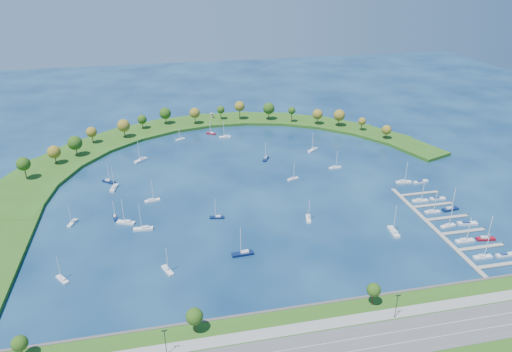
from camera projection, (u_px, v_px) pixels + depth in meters
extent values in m
plane|color=#071F44|center=(249.00, 187.00, 260.22)|extent=(700.00, 700.00, 0.00)
cube|color=#2B5216|center=(323.00, 352.00, 150.44)|extent=(420.00, 42.00, 1.60)
cube|color=#474442|center=(303.00, 308.00, 169.37)|extent=(420.00, 1.20, 1.80)
cube|color=#515154|center=(323.00, 350.00, 150.07)|extent=(420.00, 16.00, 0.12)
cube|color=gray|center=(312.00, 326.00, 159.78)|extent=(420.00, 5.00, 0.12)
cube|color=silver|center=(320.00, 344.00, 152.24)|extent=(420.00, 0.15, 0.02)
cylinder|color=#382314|center=(22.00, 352.00, 146.25)|extent=(0.56, 0.56, 4.90)
sphere|color=#1B4110|center=(20.00, 344.00, 144.74)|extent=(5.20, 5.20, 5.20)
cylinder|color=#382314|center=(195.00, 326.00, 156.47)|extent=(0.56, 0.56, 5.25)
sphere|color=#1B4110|center=(194.00, 317.00, 154.82)|extent=(6.00, 6.00, 6.00)
cylinder|color=#382314|center=(373.00, 299.00, 168.57)|extent=(0.56, 0.56, 5.60)
sphere|color=#1B4110|center=(374.00, 290.00, 166.92)|extent=(5.20, 5.20, 5.20)
cylinder|color=black|center=(166.00, 343.00, 146.51)|extent=(0.24, 0.24, 10.00)
cylinder|color=black|center=(396.00, 307.00, 161.50)|extent=(0.24, 0.24, 10.00)
cube|color=#2B5216|center=(12.00, 201.00, 242.95)|extent=(43.73, 48.72, 2.00)
cube|color=#2B5216|center=(39.00, 176.00, 270.69)|extent=(50.23, 54.30, 2.00)
cube|color=#2B5216|center=(72.00, 156.00, 297.30)|extent=(54.07, 56.09, 2.00)
cube|color=#2B5216|center=(108.00, 142.00, 321.22)|extent=(55.20, 54.07, 2.00)
cube|color=#2B5216|center=(146.00, 131.00, 341.08)|extent=(53.65, 48.47, 2.00)
cube|color=#2B5216|center=(184.00, 124.00, 355.72)|extent=(49.62, 39.75, 2.00)
cube|color=#2B5216|center=(223.00, 120.00, 364.30)|extent=(44.32, 29.96, 2.00)
cube|color=#2B5216|center=(261.00, 119.00, 366.32)|extent=(49.49, 38.05, 2.00)
cube|color=#2B5216|center=(300.00, 121.00, 361.66)|extent=(51.13, 44.12, 2.00)
cube|color=#2B5216|center=(338.00, 126.00, 350.59)|extent=(49.19, 47.96, 2.00)
cube|color=#2B5216|center=(376.00, 135.00, 333.76)|extent=(43.90, 49.49, 2.00)
cube|color=#2B5216|center=(413.00, 147.00, 312.13)|extent=(35.67, 48.74, 2.00)
cylinder|color=#382314|center=(25.00, 173.00, 262.83)|extent=(0.56, 0.56, 8.12)
sphere|color=#1B4110|center=(23.00, 164.00, 260.40)|extent=(7.82, 7.82, 7.82)
cylinder|color=#382314|center=(55.00, 159.00, 282.93)|extent=(0.56, 0.56, 6.37)
sphere|color=brown|center=(54.00, 152.00, 280.87)|extent=(8.00, 8.00, 8.00)
cylinder|color=#382314|center=(76.00, 151.00, 294.20)|extent=(0.56, 0.56, 7.11)
sphere|color=#1B4110|center=(75.00, 143.00, 291.88)|extent=(9.09, 9.09, 9.09)
cylinder|color=#382314|center=(93.00, 139.00, 314.48)|extent=(0.56, 0.56, 6.59)
sphere|color=brown|center=(91.00, 132.00, 312.44)|extent=(7.18, 7.18, 7.18)
cylinder|color=#382314|center=(125.00, 133.00, 324.16)|extent=(0.56, 0.56, 7.20)
sphere|color=brown|center=(124.00, 125.00, 321.85)|extent=(8.82, 8.82, 8.82)
cylinder|color=#382314|center=(143.00, 125.00, 341.18)|extent=(0.56, 0.56, 5.85)
sphere|color=#1B4110|center=(142.00, 119.00, 339.33)|extent=(6.87, 6.87, 6.87)
cylinder|color=#382314|center=(166.00, 120.00, 350.63)|extent=(0.56, 0.56, 6.75)
sphere|color=#1B4110|center=(165.00, 113.00, 348.42)|extent=(8.77, 8.77, 8.77)
cylinder|color=#382314|center=(195.00, 119.00, 350.68)|extent=(0.56, 0.56, 7.17)
sphere|color=brown|center=(195.00, 113.00, 348.45)|extent=(7.84, 7.84, 7.84)
cylinder|color=#382314|center=(221.00, 115.00, 360.58)|extent=(0.56, 0.56, 6.67)
sphere|color=#1B4110|center=(221.00, 110.00, 358.62)|extent=(6.02, 6.02, 6.02)
cylinder|color=#382314|center=(240.00, 114.00, 359.90)|extent=(0.56, 0.56, 9.16)
sphere|color=brown|center=(240.00, 106.00, 357.24)|extent=(7.96, 7.96, 7.96)
cylinder|color=#382314|center=(269.00, 115.00, 359.87)|extent=(0.56, 0.56, 7.35)
sphere|color=#1B4110|center=(269.00, 108.00, 357.51)|extent=(9.02, 9.02, 9.02)
cylinder|color=#382314|center=(292.00, 117.00, 354.36)|extent=(0.56, 0.56, 8.15)
sphere|color=#1B4110|center=(292.00, 111.00, 352.12)|extent=(5.63, 5.63, 5.63)
cylinder|color=#382314|center=(317.00, 120.00, 350.25)|extent=(0.56, 0.56, 6.34)
sphere|color=brown|center=(318.00, 114.00, 348.21)|extent=(7.81, 7.81, 7.81)
cylinder|color=#382314|center=(339.00, 122.00, 346.32)|extent=(0.56, 0.56, 6.77)
sphere|color=brown|center=(339.00, 115.00, 344.11)|extent=(8.60, 8.60, 8.60)
cylinder|color=#382314|center=(362.00, 127.00, 337.47)|extent=(0.56, 0.56, 6.06)
sphere|color=brown|center=(362.00, 121.00, 335.68)|extent=(5.61, 5.61, 5.61)
cylinder|color=#382314|center=(386.00, 135.00, 322.62)|extent=(0.56, 0.56, 5.17)
sphere|color=brown|center=(387.00, 130.00, 320.92)|extent=(6.77, 6.77, 6.77)
cylinder|color=gray|center=(212.00, 116.00, 364.13)|extent=(2.20, 2.20, 3.69)
cylinder|color=gray|center=(212.00, 113.00, 363.27)|extent=(2.60, 2.60, 0.30)
cube|color=gray|center=(433.00, 227.00, 220.85)|extent=(2.20, 82.00, 0.40)
cube|color=gray|center=(501.00, 265.00, 193.99)|extent=(22.00, 2.00, 0.40)
cube|color=gray|center=(481.00, 247.00, 205.64)|extent=(22.00, 2.00, 0.40)
cylinder|color=#382314|center=(503.00, 244.00, 207.57)|extent=(0.36, 0.36, 1.60)
cube|color=gray|center=(464.00, 232.00, 217.29)|extent=(22.00, 2.00, 0.40)
cylinder|color=#382314|center=(484.00, 229.00, 219.22)|extent=(0.36, 0.36, 1.60)
cube|color=gray|center=(447.00, 218.00, 228.94)|extent=(22.00, 2.00, 0.40)
cylinder|color=#382314|center=(467.00, 215.00, 230.87)|extent=(0.36, 0.36, 1.60)
cube|color=gray|center=(433.00, 205.00, 240.59)|extent=(22.00, 2.00, 0.40)
cylinder|color=#382314|center=(452.00, 202.00, 242.52)|extent=(0.36, 0.36, 1.60)
cube|color=gray|center=(420.00, 193.00, 252.24)|extent=(22.00, 2.00, 0.40)
cylinder|color=#382314|center=(438.00, 191.00, 254.17)|extent=(0.36, 0.36, 1.60)
cube|color=maroon|center=(211.00, 134.00, 337.46)|extent=(7.19, 5.44, 0.86)
cube|color=silver|center=(212.00, 133.00, 336.93)|extent=(2.88, 2.51, 0.60)
cylinder|color=silver|center=(210.00, 127.00, 335.35)|extent=(0.32, 0.32, 9.71)
cube|color=#09173D|center=(109.00, 182.00, 265.00)|extent=(8.03, 7.22, 1.02)
cube|color=silver|center=(108.00, 180.00, 264.98)|extent=(3.34, 3.17, 0.71)
cylinder|color=silver|center=(108.00, 172.00, 262.03)|extent=(0.32, 0.32, 11.42)
cube|color=silver|center=(313.00, 150.00, 308.29)|extent=(8.69, 7.52, 1.08)
cube|color=silver|center=(313.00, 148.00, 308.51)|extent=(3.58, 3.33, 0.76)
cylinder|color=silver|center=(313.00, 141.00, 304.93)|extent=(0.32, 0.32, 12.19)
cube|color=silver|center=(72.00, 223.00, 224.05)|extent=(4.43, 7.50, 0.87)
cube|color=silver|center=(73.00, 221.00, 224.38)|extent=(2.22, 2.87, 0.61)
cylinder|color=silver|center=(70.00, 214.00, 221.24)|extent=(0.32, 0.32, 9.79)
cube|color=silver|center=(152.00, 201.00, 244.51)|extent=(8.40, 3.81, 0.97)
cube|color=silver|center=(151.00, 200.00, 243.86)|extent=(3.10, 2.11, 0.68)
cylinder|color=silver|center=(153.00, 190.00, 242.17)|extent=(0.32, 0.32, 10.96)
cube|color=silver|center=(168.00, 271.00, 190.05)|extent=(5.12, 8.11, 0.95)
cube|color=silver|center=(167.00, 268.00, 190.29)|extent=(2.50, 3.14, 0.66)
cylinder|color=silver|center=(167.00, 260.00, 187.09)|extent=(0.32, 0.32, 10.64)
cube|color=silver|center=(293.00, 179.00, 268.51)|extent=(7.43, 4.34, 0.86)
cube|color=silver|center=(292.00, 178.00, 267.86)|extent=(2.84, 2.18, 0.60)
cylinder|color=silver|center=(294.00, 171.00, 266.51)|extent=(0.32, 0.32, 9.69)
cube|color=silver|center=(126.00, 223.00, 224.21)|extent=(9.28, 5.78, 1.08)
cube|color=silver|center=(127.00, 221.00, 223.67)|extent=(3.59, 2.84, 0.76)
cylinder|color=silver|center=(123.00, 211.00, 221.48)|extent=(0.32, 0.32, 12.15)
cube|color=silver|center=(180.00, 139.00, 326.73)|extent=(7.03, 4.56, 0.82)
cube|color=silver|center=(181.00, 138.00, 326.79)|extent=(2.74, 2.21, 0.57)
cylinder|color=silver|center=(179.00, 133.00, 324.27)|extent=(0.32, 0.32, 9.24)
cube|color=#09173D|center=(266.00, 159.00, 295.07)|extent=(5.67, 8.28, 0.97)
cube|color=silver|center=(266.00, 157.00, 295.42)|extent=(2.69, 3.25, 0.68)
cylinder|color=silver|center=(266.00, 151.00, 291.93)|extent=(0.32, 0.32, 10.96)
cube|color=#09173D|center=(243.00, 254.00, 200.57)|extent=(9.72, 3.19, 1.15)
cube|color=silver|center=(245.00, 252.00, 200.37)|extent=(3.45, 2.06, 0.81)
cylinder|color=silver|center=(241.00, 241.00, 197.35)|extent=(0.32, 0.32, 12.94)
cube|color=silver|center=(335.00, 168.00, 282.68)|extent=(7.87, 2.90, 0.92)
cube|color=silver|center=(334.00, 167.00, 282.13)|extent=(2.83, 1.77, 0.65)
cylinder|color=silver|center=(337.00, 159.00, 280.40)|extent=(0.32, 0.32, 10.40)
cube|color=silver|center=(143.00, 229.00, 218.95)|extent=(9.39, 3.19, 1.11)
cube|color=silver|center=(145.00, 227.00, 218.66)|extent=(3.34, 2.02, 0.78)
cylinder|color=silver|center=(140.00, 217.00, 215.92)|extent=(0.32, 0.32, 12.47)
cube|color=#09173D|center=(217.00, 217.00, 228.88)|extent=(7.41, 3.19, 0.86)
cube|color=silver|center=(218.00, 216.00, 228.59)|extent=(2.71, 1.81, 0.60)
cylinder|color=silver|center=(215.00, 208.00, 226.58)|extent=(0.32, 0.32, 9.68)
cube|color=#09173D|center=(115.00, 218.00, 228.78)|extent=(3.21, 6.74, 0.78)
cube|color=silver|center=(115.00, 216.00, 229.03)|extent=(1.75, 2.50, 0.55)
cylinder|color=silver|center=(114.00, 210.00, 226.29)|extent=(0.32, 0.32, 8.77)
cube|color=silver|center=(114.00, 188.00, 257.65)|extent=(4.28, 9.43, 1.09)
cube|color=silver|center=(113.00, 187.00, 256.42)|extent=(2.37, 3.47, 0.76)
cylinder|color=silver|center=(113.00, 177.00, 255.42)|extent=(0.32, 0.32, 12.29)
cube|color=silver|center=(225.00, 137.00, 330.95)|extent=(8.33, 2.57, 0.99)
cube|color=silver|center=(226.00, 136.00, 330.72)|extent=(2.94, 1.71, 0.69)
cylinder|color=silver|center=(224.00, 129.00, 328.22)|extent=(0.32, 0.32, 11.15)
cube|color=silver|center=(308.00, 219.00, 227.56)|extent=(4.08, 8.14, 0.94)
cube|color=silver|center=(308.00, 217.00, 227.92)|extent=(2.17, 3.04, 0.66)
cylinder|color=silver|center=(309.00, 209.00, 224.51)|extent=(0.32, 0.32, 10.58)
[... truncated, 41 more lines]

